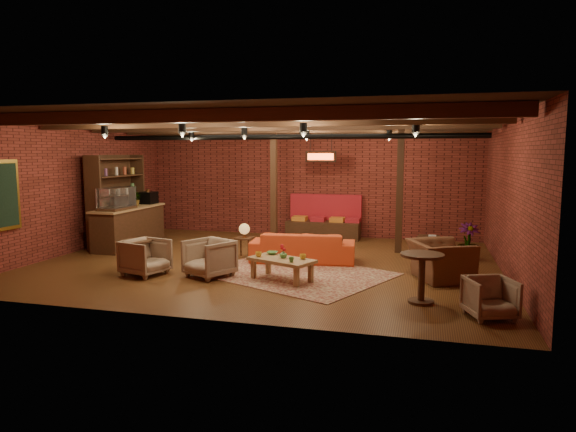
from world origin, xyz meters
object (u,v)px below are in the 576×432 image
(coffee_table, at_px, (281,261))
(side_table_lamp, at_px, (244,232))
(side_table_book, at_px, (428,238))
(plant_tall, at_px, (470,205))
(armchair_right, at_px, (440,254))
(round_table_right, at_px, (422,270))
(round_table_left, at_px, (136,251))
(armchair_a, at_px, (145,255))
(armchair_far, at_px, (490,296))
(armchair_b, at_px, (209,256))
(sofa, at_px, (303,247))

(coffee_table, xyz_separation_m, side_table_lamp, (-1.44, 1.89, 0.23))
(side_table_book, height_order, plant_tall, plant_tall)
(armchair_right, height_order, round_table_right, armchair_right)
(round_table_left, distance_m, side_table_book, 6.54)
(side_table_lamp, xyz_separation_m, armchair_a, (-1.35, -2.16, -0.21))
(round_table_left, xyz_separation_m, round_table_right, (5.73, -0.73, 0.10))
(round_table_right, relative_size, armchair_far, 1.22)
(armchair_b, height_order, round_table_right, armchair_b)
(side_table_lamp, distance_m, plant_tall, 5.24)
(sofa, relative_size, armchair_far, 3.45)
(armchair_a, bearing_deg, armchair_far, -84.85)
(armchair_a, bearing_deg, sofa, -39.08)
(side_table_lamp, relative_size, armchair_right, 0.69)
(coffee_table, xyz_separation_m, round_table_right, (2.63, -0.83, 0.16))
(plant_tall, bearing_deg, coffee_table, -140.78)
(armchair_a, xyz_separation_m, side_table_book, (5.54, 3.12, 0.09))
(armchair_far, bearing_deg, round_table_left, 149.31)
(sofa, xyz_separation_m, side_table_lamp, (-1.45, 0.12, 0.28))
(round_table_left, bearing_deg, round_table_right, -7.25)
(armchair_far, bearing_deg, armchair_a, 150.30)
(armchair_right, height_order, armchair_far, armchair_right)
(round_table_left, distance_m, armchair_b, 1.62)
(armchair_b, bearing_deg, armchair_far, 13.07)
(sofa, distance_m, armchair_right, 3.11)
(coffee_table, xyz_separation_m, armchair_right, (2.97, 0.86, 0.12))
(armchair_right, height_order, plant_tall, plant_tall)
(armchair_right, relative_size, round_table_right, 1.41)
(side_table_lamp, bearing_deg, armchair_a, -121.97)
(armchair_far, relative_size, plant_tall, 0.26)
(coffee_table, xyz_separation_m, armchair_far, (3.64, -1.36, -0.05))
(side_table_book, bearing_deg, coffee_table, -133.97)
(side_table_book, bearing_deg, plant_tall, 7.87)
(sofa, height_order, round_table_left, sofa)
(round_table_left, distance_m, armchair_a, 0.35)
(round_table_left, relative_size, armchair_a, 0.83)
(sofa, height_order, armchair_far, sofa)
(armchair_b, height_order, plant_tall, plant_tall)
(sofa, relative_size, armchair_right, 2.01)
(round_table_right, bearing_deg, armchair_b, 169.73)
(armchair_a, bearing_deg, armchair_b, -67.10)
(side_table_lamp, bearing_deg, side_table_book, 12.86)
(coffee_table, distance_m, plant_tall, 4.78)
(side_table_book, height_order, armchair_far, armchair_far)
(coffee_table, bearing_deg, plant_tall, 39.22)
(armchair_far, bearing_deg, round_table_right, 131.85)
(armchair_right, height_order, side_table_book, armchair_right)
(coffee_table, xyz_separation_m, armchair_b, (-1.47, -0.08, 0.03))
(armchair_far, height_order, plant_tall, plant_tall)
(round_table_right, bearing_deg, plant_tall, 75.17)
(side_table_book, height_order, round_table_right, round_table_right)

